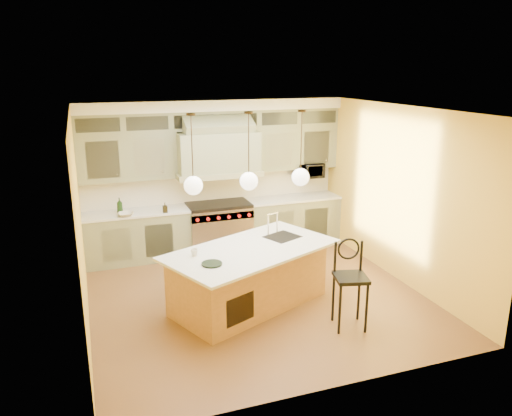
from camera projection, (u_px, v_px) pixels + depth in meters
name	position (u px, v px, depth m)	size (l,w,h in m)	color
floor	(256.00, 296.00, 7.87)	(5.00, 5.00, 0.00)	brown
ceiling	(256.00, 109.00, 7.07)	(5.00, 5.00, 0.00)	white
wall_back	(213.00, 175.00, 9.74)	(5.00, 5.00, 0.00)	gold
wall_front	(335.00, 269.00, 5.20)	(5.00, 5.00, 0.00)	gold
wall_left	(80.00, 224.00, 6.67)	(5.00, 5.00, 0.00)	gold
wall_right	(397.00, 194.00, 8.27)	(5.00, 5.00, 0.00)	gold
back_cabinetry	(217.00, 178.00, 9.50)	(5.00, 0.77, 2.90)	gray
range	(219.00, 227.00, 9.68)	(1.20, 0.74, 0.96)	silver
kitchen_island	(250.00, 276.00, 7.45)	(2.84, 2.23, 1.35)	olive
counter_stool	(350.00, 278.00, 6.78)	(0.52, 0.52, 1.23)	black
microwave	(309.00, 170.00, 10.14)	(0.54, 0.37, 0.30)	black
oil_bottle_a	(120.00, 206.00, 8.94)	(0.11, 0.11, 0.28)	#173414
oil_bottle_b	(165.00, 208.00, 8.99)	(0.08, 0.08, 0.18)	black
fruit_bowl	(126.00, 214.00, 8.79)	(0.27, 0.27, 0.07)	silver
cup	(194.00, 252.00, 6.99)	(0.11, 0.11, 0.10)	silver
pendant_left	(193.00, 183.00, 6.79)	(0.26, 0.26, 1.11)	#2D2319
pendant_center	(249.00, 179.00, 7.05)	(0.26, 0.26, 1.11)	#2D2319
pendant_right	(300.00, 175.00, 7.30)	(0.26, 0.26, 1.11)	#2D2319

